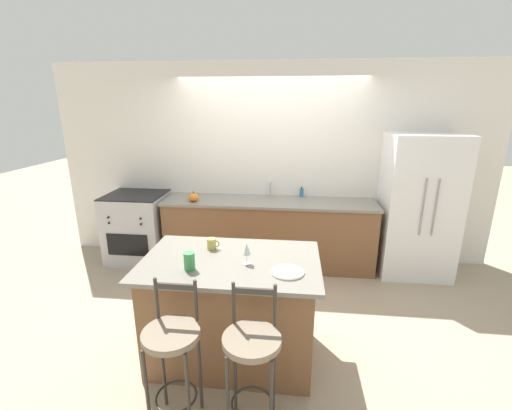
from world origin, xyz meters
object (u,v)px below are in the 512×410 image
Objects in this scene: bar_stool_near at (173,350)px; bar_stool_far at (252,356)px; oven_range at (138,227)px; dinner_plate at (288,272)px; tumbler_cup at (189,261)px; soap_bottle at (302,193)px; coffee_mug at (212,244)px; pumpkin_decoration at (194,197)px; refrigerator at (418,206)px; wine_glass at (247,249)px.

bar_stool_near is 1.00× the size of bar_stool_far.
oven_range is 2.95m from dinner_plate.
soap_bottle is at bearing 68.44° from tumbler_cup.
coffee_mug is 1.61m from pumpkin_decoration.
tumbler_cup reaches higher than pumpkin_decoration.
dinner_plate is 0.78m from coffee_mug.
bar_stool_near is (1.40, -2.52, 0.12)m from oven_range.
tumbler_cup is (1.38, -2.00, 0.51)m from oven_range.
refrigerator is 1.49m from soap_bottle.
tumbler_cup is 2.45m from soap_bottle.
bar_stool_far is (-1.82, -2.53, -0.30)m from refrigerator.
refrigerator is 1.72× the size of bar_stool_near.
coffee_mug is 2.05m from soap_bottle.
soap_bottle is (0.47, 2.14, -0.07)m from wine_glass.
pumpkin_decoration is at bearing 118.25° from wine_glass.
dinner_plate is at bearing -42.83° from oven_range.
dinner_plate is at bearing 36.20° from bar_stool_near.
tumbler_cup is 1.02× the size of pumpkin_decoration.
oven_range is 6.86× the size of tumbler_cup.
bar_stool_far is 7.49× the size of tumbler_cup.
bar_stool_far is 0.81m from wine_glass.
bar_stool_near reaches higher than dinner_plate.
wine_glass reaches higher than oven_range.
refrigerator is 1.88× the size of oven_range.
wine_glass reaches higher than dinner_plate.
refrigerator reaches higher than tumbler_cup.
tumbler_cup is 1.01× the size of soap_bottle.
refrigerator is 7.20× the size of dinner_plate.
bar_stool_far is at bearing -0.08° from bar_stool_near.
soap_bottle reaches higher than oven_range.
bar_stool_far is 9.38× the size of coffee_mug.
pumpkin_decoration reaches higher than dinner_plate.
dinner_plate is at bearing -55.84° from pumpkin_decoration.
wine_glass is (1.80, -1.86, 0.57)m from oven_range.
oven_range is at bearing 173.28° from pumpkin_decoration.
dinner_plate is (-1.61, -1.99, 0.03)m from refrigerator.
bar_stool_far reaches higher than pumpkin_decoration.
wine_glass is at bearing 58.36° from bar_stool_near.
refrigerator is at bearing 51.07° from dinner_plate.
pumpkin_decoration is at bearing -6.72° from oven_range.
wine_glass is at bearing 100.39° from bar_stool_far.
pumpkin_decoration is (-1.07, 2.42, 0.37)m from bar_stool_far.
oven_range is at bearing 134.16° from wine_glass.
refrigerator is at bearing 35.25° from coffee_mug.
pumpkin_decoration is (-0.60, 1.50, -0.00)m from coffee_mug.
bar_stool_near is 9.38× the size of coffee_mug.
dinner_plate is at bearing -20.07° from wine_glass.
bar_stool_far is 2.84m from soap_bottle.
refrigerator is 2.56m from dinner_plate.
dinner_plate is (0.21, 0.54, 0.33)m from bar_stool_far.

